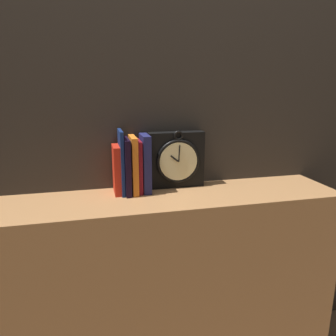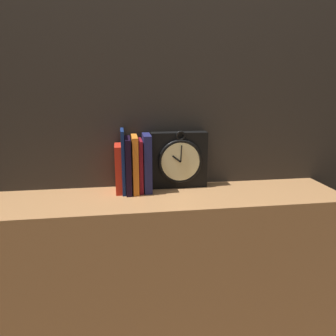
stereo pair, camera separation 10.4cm
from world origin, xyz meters
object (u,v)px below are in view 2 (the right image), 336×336
book_slot4_maroon (140,166)px  book_slot5_navy (147,163)px  book_slot1_navy (123,161)px  clock (179,160)px  book_slot2_black (128,165)px  book_slot3_orange (135,164)px  book_slot0_red (118,169)px

book_slot4_maroon → book_slot5_navy: 0.03m
book_slot1_navy → book_slot4_maroon: bearing=2.8°
clock → book_slot4_maroon: 0.16m
book_slot1_navy → book_slot2_black: 0.03m
book_slot3_orange → book_slot2_black: bearing=-173.5°
book_slot1_navy → book_slot3_orange: size_ratio=1.11×
book_slot3_orange → book_slot1_navy: bearing=176.9°
clock → book_slot0_red: 0.25m
clock → book_slot3_orange: size_ratio=1.07×
clock → book_slot1_navy: book_slot1_navy is taller
book_slot3_orange → book_slot4_maroon: 0.02m
clock → book_slot0_red: size_ratio=1.27×
book_slot1_navy → book_slot5_navy: size_ratio=1.09×
book_slot0_red → book_slot2_black: book_slot2_black is taller
book_slot0_red → book_slot1_navy: size_ratio=0.76×
book_slot2_black → book_slot3_orange: bearing=6.5°
clock → book_slot0_red: clock is taller
book_slot2_black → book_slot4_maroon: 0.05m
clock → book_slot5_navy: bearing=-169.1°
book_slot1_navy → book_slot3_orange: 0.05m
book_slot0_red → book_slot4_maroon: bearing=-1.1°
book_slot1_navy → book_slot5_navy: (0.09, 0.00, -0.01)m
book_slot4_maroon → book_slot2_black: bearing=-169.4°
book_slot3_orange → book_slot4_maroon: size_ratio=1.07×
clock → book_slot1_navy: 0.23m
book_slot1_navy → book_slot2_black: size_ratio=1.15×
book_slot0_red → clock: bearing=5.6°
book_slot3_orange → book_slot5_navy: size_ratio=0.98×
book_slot1_navy → book_slot5_navy: book_slot1_navy is taller
book_slot0_red → book_slot2_black: (0.04, -0.01, 0.01)m
book_slot0_red → book_slot4_maroon: book_slot4_maroon is taller
book_slot1_navy → book_slot3_orange: (0.05, -0.00, -0.01)m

